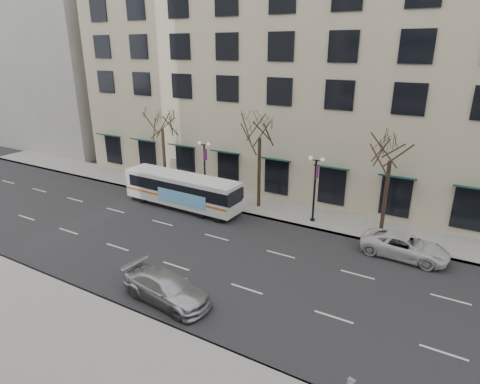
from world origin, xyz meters
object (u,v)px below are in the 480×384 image
Objects in this scene: city_bus at (182,190)px; silver_car at (166,288)px; lamp_post_right at (315,186)px; tree_far_left at (162,118)px; lamp_post_left at (205,168)px; tree_far_right at (392,147)px; tree_far_mid at (260,126)px; white_pickup at (405,246)px.

city_bus is 13.23m from silver_car.
lamp_post_right is 0.49× the size of city_bus.
tree_far_left is 1.60× the size of lamp_post_left.
lamp_post_right is at bearing -173.15° from tree_far_right.
city_bus is 2.02× the size of silver_car.
tree_far_mid is 1.62× the size of silver_car.
tree_far_left is 19.35m from silver_car.
lamp_post_left is 2.95m from city_bus.
silver_car is at bearing 140.61° from white_pickup.
white_pickup is at bearing -13.13° from tree_far_mid.
tree_far_mid is 6.41m from lamp_post_right.
tree_far_left reaches higher than silver_car.
lamp_post_right reaches higher than city_bus.
tree_far_right is 1.53× the size of silver_car.
tree_far_mid reaches higher than white_pickup.
white_pickup is at bearing -7.37° from lamp_post_left.
tree_far_mid is 1.59× the size of white_pickup.
silver_car is (11.82, -14.13, -5.93)m from tree_far_left.
lamp_post_left is 10.00m from lamp_post_right.
lamp_post_left is (5.01, -0.60, -3.75)m from tree_far_left.
tree_far_right reaches higher than lamp_post_right.
tree_far_mid is at bearing 6.85° from lamp_post_left.
tree_far_right is 1.55× the size of lamp_post_left.
tree_far_right is (10.00, -0.00, -0.48)m from tree_far_mid.
lamp_post_right reaches higher than white_pickup.
city_bus is at bearing -150.29° from tree_far_mid.
white_pickup is (17.53, 0.36, -0.83)m from city_bus.
tree_far_left is at bearing 85.31° from white_pickup.
lamp_post_right is at bearing -6.83° from tree_far_mid.
city_bus is (-5.53, -3.15, -5.33)m from tree_far_mid.
lamp_post_right is 14.07m from silver_car.
lamp_post_right reaches higher than silver_car.
city_bus is (-0.54, -2.55, -1.37)m from lamp_post_left.
tree_far_right is at bearing -24.01° from silver_car.
silver_car is at bearing -63.28° from lamp_post_left.
silver_car is (6.81, -13.53, -2.18)m from lamp_post_left.
lamp_post_right is at bearing -2.29° from tree_far_left.
tree_far_left is 1.56× the size of white_pickup.
tree_far_left is 20.00m from tree_far_right.
tree_far_mid is 0.80× the size of city_bus.
tree_far_mid reaches higher than lamp_post_right.
city_bus reaches higher than silver_car.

